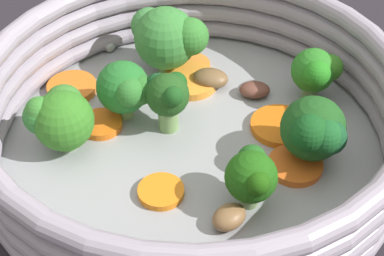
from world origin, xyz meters
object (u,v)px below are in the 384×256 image
(carrot_slice_0, at_px, (191,65))
(broccoli_floret_6, at_px, (168,95))
(carrot_slice_3, at_px, (72,88))
(mushroom_piece_1, at_px, (255,90))
(carrot_slice_6, at_px, (295,165))
(carrot_slice_2, at_px, (101,124))
(broccoli_floret_2, at_px, (126,89))
(carrot_slice_4, at_px, (280,126))
(broccoli_floret_1, at_px, (316,71))
(broccoli_floret_3, at_px, (252,176))
(broccoli_floret_4, at_px, (59,119))
(carrot_slice_5, at_px, (161,191))
(skillet, at_px, (192,150))
(carrot_slice_1, at_px, (187,81))
(broccoli_floret_5, at_px, (166,37))
(mushroom_piece_0, at_px, (229,217))
(mushroom_piece_2, at_px, (210,78))

(carrot_slice_0, height_order, broccoli_floret_6, broccoli_floret_6)
(carrot_slice_3, distance_m, mushroom_piece_1, 0.13)
(carrot_slice_0, height_order, carrot_slice_3, carrot_slice_3)
(carrot_slice_6, distance_m, mushroom_piece_1, 0.08)
(carrot_slice_2, distance_m, mushroom_piece_1, 0.11)
(broccoli_floret_2, relative_size, broccoli_floret_6, 1.00)
(carrot_slice_4, relative_size, broccoli_floret_1, 1.01)
(broccoli_floret_3, xyz_separation_m, broccoli_floret_4, (-0.05, -0.12, 0.00))
(broccoli_floret_2, height_order, broccoli_floret_6, same)
(carrot_slice_5, bearing_deg, broccoli_floret_1, 129.84)
(skillet, distance_m, carrot_slice_1, 0.07)
(broccoli_floret_1, bearing_deg, broccoli_floret_3, -28.73)
(carrot_slice_3, distance_m, broccoli_floret_5, 0.08)
(skillet, relative_size, carrot_slice_4, 6.45)
(carrot_slice_2, distance_m, carrot_slice_3, 0.05)
(carrot_slice_1, xyz_separation_m, mushroom_piece_0, (0.14, 0.02, 0.00))
(carrot_slice_1, relative_size, broccoli_floret_1, 1.01)
(carrot_slice_3, relative_size, broccoli_floret_4, 0.78)
(broccoli_floret_2, bearing_deg, mushroom_piece_0, 33.53)
(carrot_slice_1, distance_m, mushroom_piece_1, 0.05)
(carrot_slice_6, bearing_deg, carrot_slice_3, -118.50)
(carrot_slice_2, relative_size, broccoli_floret_2, 0.68)
(carrot_slice_0, bearing_deg, mushroom_piece_2, 31.97)
(carrot_slice_2, height_order, broccoli_floret_4, broccoli_floret_4)
(broccoli_floret_5, bearing_deg, mushroom_piece_0, 13.82)
(carrot_slice_4, bearing_deg, carrot_slice_5, -53.92)
(broccoli_floret_5, distance_m, mushroom_piece_0, 0.16)
(carrot_slice_4, xyz_separation_m, mushroom_piece_0, (0.08, -0.04, 0.00))
(carrot_slice_1, height_order, broccoli_floret_5, broccoli_floret_5)
(carrot_slice_5, relative_size, broccoli_floret_6, 0.66)
(carrot_slice_2, height_order, mushroom_piece_1, mushroom_piece_1)
(broccoli_floret_2, height_order, broccoli_floret_4, same)
(carrot_slice_0, bearing_deg, carrot_slice_3, -73.01)
(carrot_slice_0, height_order, mushroom_piece_0, mushroom_piece_0)
(carrot_slice_4, bearing_deg, mushroom_piece_1, -158.67)
(carrot_slice_1, distance_m, broccoli_floret_1, 0.10)
(broccoli_floret_5, bearing_deg, broccoli_floret_2, -26.26)
(skillet, bearing_deg, broccoli_floret_3, 32.94)
(carrot_slice_3, relative_size, broccoli_floret_3, 0.93)
(skillet, bearing_deg, carrot_slice_3, -124.43)
(carrot_slice_5, height_order, carrot_slice_6, same)
(mushroom_piece_1, bearing_deg, carrot_slice_1, -106.31)
(broccoli_floret_2, bearing_deg, broccoli_floret_5, 153.74)
(mushroom_piece_1, bearing_deg, broccoli_floret_2, -75.86)
(skillet, distance_m, broccoli_floret_3, 0.07)
(carrot_slice_2, height_order, broccoli_floret_1, broccoli_floret_1)
(carrot_slice_3, bearing_deg, broccoli_floret_4, 1.38)
(carrot_slice_5, bearing_deg, mushroom_piece_0, 58.67)
(carrot_slice_1, relative_size, broccoli_floret_3, 1.04)
(broccoli_floret_3, relative_size, broccoli_floret_4, 0.84)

